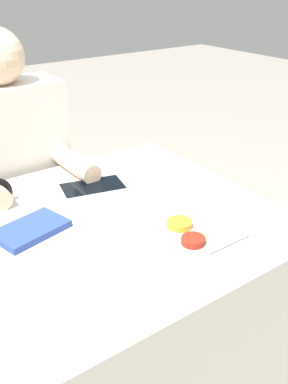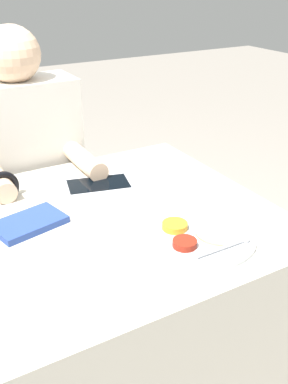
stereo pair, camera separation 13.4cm
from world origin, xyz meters
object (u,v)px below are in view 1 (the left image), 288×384
thali_tray (206,233)px  red_notebook (31,230)px  person_diner (16,200)px  tablet_device (93,187)px

thali_tray → red_notebook: 0.49m
thali_tray → red_notebook: thali_tray is taller
thali_tray → person_diner: person_diner is taller
person_diner → red_notebook: bearing=-105.4°
tablet_device → person_diner: (-0.14, 0.37, -0.16)m
thali_tray → tablet_device: thali_tray is taller
person_diner → tablet_device: bearing=-68.8°
person_diner → thali_tray: bearing=-73.3°
thali_tray → tablet_device: bearing=102.8°
red_notebook → person_diner: bearing=74.6°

